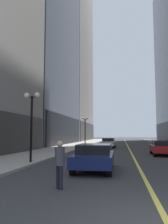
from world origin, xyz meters
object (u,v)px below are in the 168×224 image
(car_navy, at_px, (94,156))
(street_lamp_left_near, at_px, (32,111))
(car_white, at_px, (109,142))
(car_red, at_px, (163,147))
(street_lamp_left_far, at_px, (85,125))
(pedestrian_with_orange_bag, at_px, (60,161))

(car_navy, distance_m, street_lamp_left_near, 5.06)
(car_white, xyz_separation_m, street_lamp_left_near, (-3.70, -18.47, 2.54))
(car_red, bearing_deg, street_lamp_left_far, 124.05)
(street_lamp_left_near, bearing_deg, car_navy, -21.10)
(car_navy, height_order, car_red, same)
(pedestrian_with_orange_bag, bearing_deg, street_lamp_left_near, 120.78)
(car_white, relative_size, pedestrian_with_orange_bag, 2.83)
(car_navy, relative_size, street_lamp_left_near, 0.95)
(car_red, distance_m, car_white, 12.11)
(pedestrian_with_orange_bag, bearing_deg, street_lamp_left_far, 97.25)
(pedestrian_with_orange_bag, bearing_deg, car_navy, 80.45)
(street_lamp_left_near, xyz_separation_m, street_lamp_left_far, (0.00, 20.97, 0.00))
(car_white, bearing_deg, car_red, -63.86)
(car_navy, distance_m, car_red, 10.42)
(car_red, distance_m, pedestrian_with_orange_bag, 14.44)
(car_navy, height_order, street_lamp_left_far, street_lamp_left_far)
(car_navy, bearing_deg, car_red, 61.63)
(car_red, bearing_deg, street_lamp_left_near, -139.96)
(pedestrian_with_orange_bag, xyz_separation_m, street_lamp_left_far, (-3.39, 26.66, 2.32))
(car_navy, relative_size, car_red, 1.00)
(car_red, xyz_separation_m, street_lamp_left_near, (-9.04, -7.59, 2.54))
(street_lamp_left_far, bearing_deg, car_white, -34.01)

